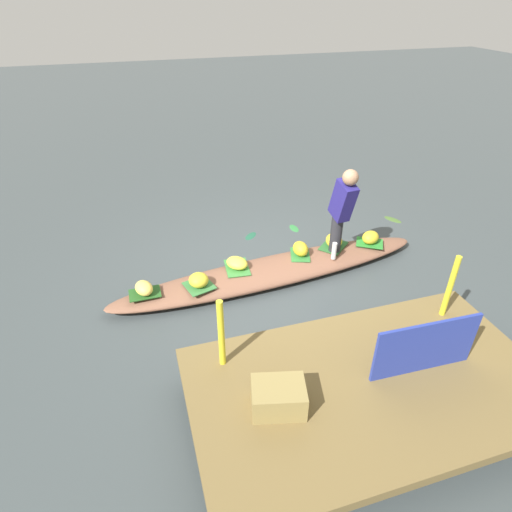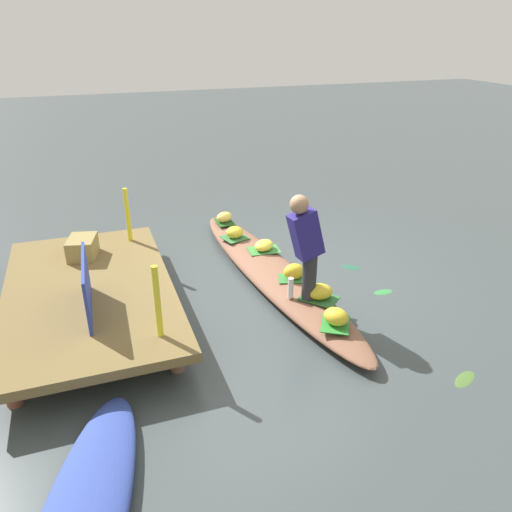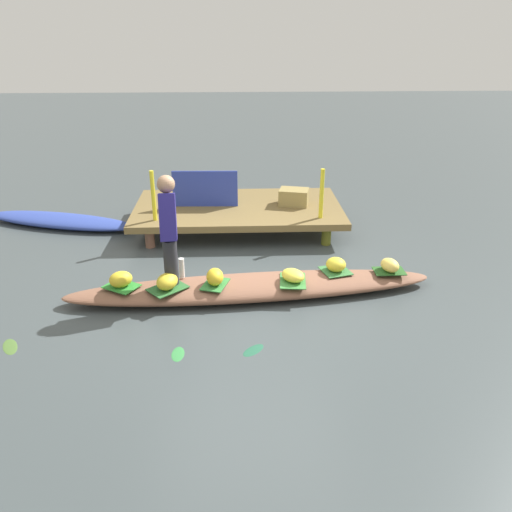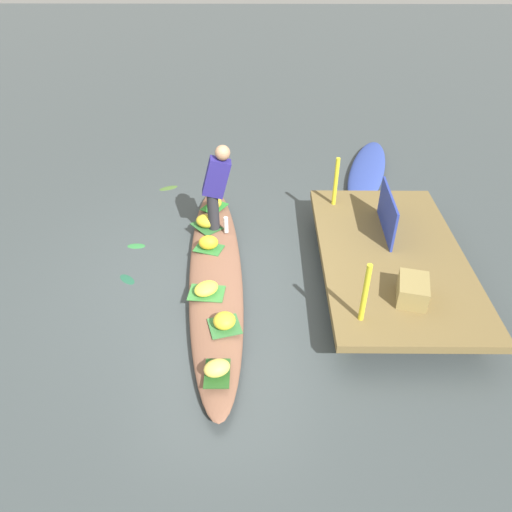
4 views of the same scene
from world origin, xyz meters
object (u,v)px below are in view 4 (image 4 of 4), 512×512
object	(u,v)px
banana_bunch_5	(208,242)
produce_crate	(413,290)
vendor_boat	(216,275)
vendor_person	(216,184)
water_bottle	(226,225)
banana_bunch_1	(206,221)
banana_bunch_2	(214,202)
banana_bunch_3	(217,368)
market_banner	(387,213)
moored_boat	(367,171)
banana_bunch_4	(206,289)
banana_bunch_0	(224,321)

from	to	relation	value
banana_bunch_5	produce_crate	bearing A→B (deg)	63.99
vendor_boat	vendor_person	size ratio (longest dim) A/B	3.51
vendor_boat	water_bottle	distance (m)	0.86
banana_bunch_5	banana_bunch_1	bearing A→B (deg)	-171.61
banana_bunch_1	banana_bunch_2	distance (m)	0.54
vendor_person	produce_crate	xyz separation A→B (m)	(1.66, 2.28, -0.42)
banana_bunch_5	produce_crate	xyz separation A→B (m)	(1.16, 2.38, 0.19)
banana_bunch_3	banana_bunch_5	bearing A→B (deg)	-172.86
banana_bunch_3	banana_bunch_5	size ratio (longest dim) A/B	1.02
banana_bunch_1	produce_crate	world-z (taller)	produce_crate
banana_bunch_5	market_banner	world-z (taller)	market_banner
moored_boat	banana_bunch_3	size ratio (longest dim) A/B	9.76
banana_bunch_2	banana_bunch_5	xyz separation A→B (m)	(1.07, 0.01, 0.01)
banana_bunch_1	banana_bunch_3	distance (m)	2.67
banana_bunch_2	banana_bunch_4	distance (m)	1.98
water_bottle	banana_bunch_1	bearing A→B (deg)	-115.77
banana_bunch_0	water_bottle	bearing A→B (deg)	-177.31
banana_bunch_1	market_banner	distance (m)	2.49
banana_bunch_4	produce_crate	size ratio (longest dim) A/B	0.68
moored_boat	vendor_boat	bearing A→B (deg)	-23.21
banana_bunch_5	water_bottle	size ratio (longest dim) A/B	1.08
banana_bunch_0	produce_crate	distance (m)	2.11
vendor_boat	banana_bunch_4	size ratio (longest dim) A/B	14.57
vendor_boat	banana_bunch_4	xyz separation A→B (m)	(0.48, -0.07, 0.18)
banana_bunch_3	market_banner	world-z (taller)	market_banner
banana_bunch_0	produce_crate	xyz separation A→B (m)	(-0.29, 2.08, 0.20)
water_bottle	banana_bunch_5	bearing A→B (deg)	-28.07
banana_bunch_0	banana_bunch_4	bearing A→B (deg)	-155.68
vendor_boat	banana_bunch_3	xyz separation A→B (m)	(1.68, 0.15, 0.19)
vendor_boat	banana_bunch_5	size ratio (longest dim) A/B	16.78
produce_crate	banana_bunch_3	bearing A→B (deg)	-65.87
banana_bunch_2	market_banner	distance (m)	2.54
banana_bunch_2	moored_boat	bearing A→B (deg)	119.60
banana_bunch_5	produce_crate	size ratio (longest dim) A/B	0.59
vendor_person	vendor_boat	bearing A→B (deg)	1.06
moored_boat	banana_bunch_2	world-z (taller)	banana_bunch_2
banana_bunch_3	banana_bunch_4	bearing A→B (deg)	-169.94
vendor_boat	market_banner	world-z (taller)	market_banner
vendor_boat	banana_bunch_4	bearing A→B (deg)	-12.83
water_bottle	moored_boat	bearing A→B (deg)	132.12
vendor_boat	produce_crate	bearing A→B (deg)	66.94
banana_bunch_0	banana_bunch_1	world-z (taller)	banana_bunch_1
water_bottle	market_banner	bearing A→B (deg)	85.09
banana_bunch_0	banana_bunch_5	bearing A→B (deg)	-168.39
banana_bunch_4	market_banner	bearing A→B (deg)	115.84
banana_bunch_2	water_bottle	xyz separation A→B (m)	(0.67, 0.22, 0.03)
banana_bunch_1	vendor_person	distance (m)	0.64
moored_boat	banana_bunch_5	xyz separation A→B (m)	(2.55, -2.59, 0.23)
vendor_boat	water_bottle	bearing A→B (deg)	168.33
market_banner	banana_bunch_5	bearing A→B (deg)	-83.05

